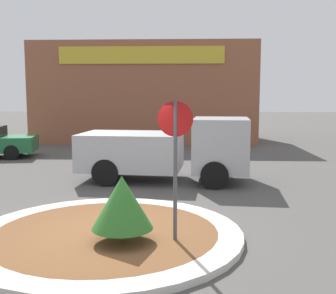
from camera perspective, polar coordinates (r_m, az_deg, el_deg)
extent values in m
plane|color=#514F4C|center=(8.21, -8.41, -12.04)|extent=(120.00, 120.00, 0.00)
cylinder|color=beige|center=(8.19, -8.42, -11.63)|extent=(5.16, 5.16, 0.12)
cylinder|color=brown|center=(8.19, -8.42, -11.62)|extent=(4.23, 4.23, 0.12)
cylinder|color=#4C4C51|center=(7.34, 0.99, -3.78)|extent=(0.07, 0.07, 2.59)
cylinder|color=#B71414|center=(7.22, 1.01, 3.83)|extent=(0.61, 0.03, 0.61)
cylinder|color=brown|center=(7.56, -6.17, -11.73)|extent=(0.08, 0.08, 0.24)
cone|color=#2D6B28|center=(7.39, -6.23, -7.45)|extent=(1.08, 1.08, 0.93)
cube|color=#B2B2B7|center=(12.95, 7.15, 0.32)|extent=(1.82, 2.19, 1.61)
cube|color=#B2B2B7|center=(13.29, -4.96, -0.53)|extent=(3.27, 2.42, 1.13)
cube|color=black|center=(12.93, 9.74, 1.52)|extent=(0.20, 1.83, 0.57)
cylinder|color=black|center=(14.04, 6.51, -2.31)|extent=(0.82, 0.31, 0.80)
cylinder|color=black|center=(12.09, 6.32, -3.83)|extent=(0.82, 0.31, 0.80)
cylinder|color=black|center=(14.45, -6.29, -2.03)|extent=(0.82, 0.31, 0.80)
cylinder|color=black|center=(12.56, -8.45, -3.45)|extent=(0.82, 0.31, 0.80)
cube|color=#93563D|center=(25.42, -2.88, 7.29)|extent=(12.40, 6.00, 5.56)
cube|color=gold|center=(22.50, -3.66, 12.33)|extent=(8.68, 0.08, 0.90)
cylinder|color=black|center=(20.18, -19.36, -0.08)|extent=(0.64, 0.30, 0.62)
cylinder|color=black|center=(18.58, -20.41, -0.70)|extent=(0.64, 0.30, 0.62)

